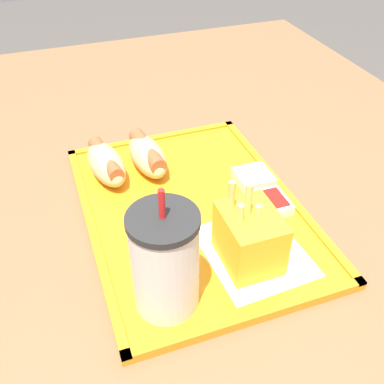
{
  "coord_description": "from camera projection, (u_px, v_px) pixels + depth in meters",
  "views": [
    {
      "loc": [
        -0.5,
        0.2,
        1.19
      ],
      "look_at": [
        -0.03,
        0.02,
        0.78
      ],
      "focal_mm": 42.0,
      "sensor_mm": 36.0,
      "label": 1
    }
  ],
  "objects": [
    {
      "name": "dining_table",
      "position": [
        198.0,
        335.0,
        0.93
      ],
      "size": [
        1.44,
        1.09,
        0.74
      ],
      "color": "brown",
      "rests_on": "ground_plane"
    },
    {
      "name": "food_tray",
      "position": [
        192.0,
        210.0,
        0.67
      ],
      "size": [
        0.42,
        0.31,
        0.01
      ],
      "color": "orange",
      "rests_on": "dining_table"
    },
    {
      "name": "sauce_cup_mayo",
      "position": [
        253.0,
        177.0,
        0.71
      ],
      "size": [
        0.05,
        0.05,
        0.02
      ],
      "color": "silver",
      "rests_on": "food_tray"
    },
    {
      "name": "sauce_cup_ketchup",
      "position": [
        269.0,
        203.0,
        0.66
      ],
      "size": [
        0.05,
        0.05,
        0.02
      ],
      "color": "silver",
      "rests_on": "food_tray"
    },
    {
      "name": "soda_cup",
      "position": [
        165.0,
        262.0,
        0.5
      ],
      "size": [
        0.08,
        0.08,
        0.17
      ],
      "color": "silver",
      "rests_on": "food_tray"
    },
    {
      "name": "hot_dog_far",
      "position": [
        106.0,
        163.0,
        0.71
      ],
      "size": [
        0.12,
        0.07,
        0.05
      ],
      "color": "#DBB270",
      "rests_on": "food_tray"
    },
    {
      "name": "paper_napkin",
      "position": [
        253.0,
        251.0,
        0.6
      ],
      "size": [
        0.15,
        0.13,
        0.0
      ],
      "color": "white",
      "rests_on": "food_tray"
    },
    {
      "name": "hot_dog_near",
      "position": [
        147.0,
        155.0,
        0.73
      ],
      "size": [
        0.12,
        0.06,
        0.05
      ],
      "color": "#DBB270",
      "rests_on": "food_tray"
    },
    {
      "name": "fries_carton",
      "position": [
        249.0,
        238.0,
        0.56
      ],
      "size": [
        0.08,
        0.07,
        0.12
      ],
      "color": "gold",
      "rests_on": "food_tray"
    }
  ]
}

